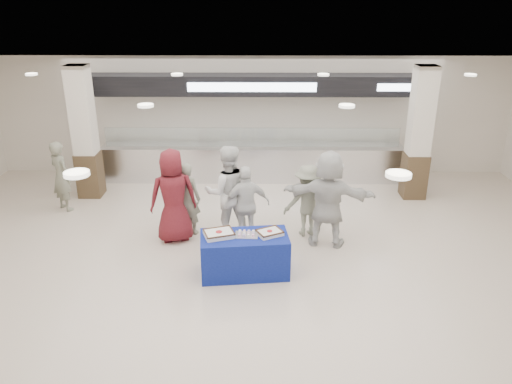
{
  "coord_description": "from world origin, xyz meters",
  "views": [
    {
      "loc": [
        0.22,
        -7.36,
        4.75
      ],
      "look_at": [
        0.13,
        1.6,
        1.14
      ],
      "focal_mm": 35.0,
      "sensor_mm": 36.0,
      "label": 1
    }
  ],
  "objects_px": {
    "civilian_maroon": "(173,196)",
    "soldier_b": "(307,201)",
    "cupcake_tray": "(246,234)",
    "sheet_cake_right": "(270,232)",
    "civilian_white": "(328,199)",
    "display_table": "(245,255)",
    "soldier_bg": "(61,176)",
    "chef_tall": "(228,192)",
    "sheet_cake_left": "(219,233)",
    "chef_short": "(246,205)",
    "soldier_a": "(187,199)"
  },
  "relations": [
    {
      "from": "sheet_cake_left",
      "to": "civilian_maroon",
      "type": "xyz_separation_m",
      "value": [
        -1.01,
        1.32,
        0.16
      ]
    },
    {
      "from": "sheet_cake_right",
      "to": "soldier_bg",
      "type": "height_order",
      "value": "soldier_bg"
    },
    {
      "from": "soldier_a",
      "to": "chef_tall",
      "type": "height_order",
      "value": "chef_tall"
    },
    {
      "from": "cupcake_tray",
      "to": "soldier_bg",
      "type": "height_order",
      "value": "soldier_bg"
    },
    {
      "from": "sheet_cake_left",
      "to": "civilian_white",
      "type": "distance_m",
      "value": 2.36
    },
    {
      "from": "sheet_cake_left",
      "to": "soldier_b",
      "type": "distance_m",
      "value": 2.33
    },
    {
      "from": "display_table",
      "to": "chef_short",
      "type": "xyz_separation_m",
      "value": [
        0.0,
        1.23,
        0.43
      ]
    },
    {
      "from": "soldier_a",
      "to": "soldier_b",
      "type": "relative_size",
      "value": 1.03
    },
    {
      "from": "display_table",
      "to": "civilian_white",
      "type": "height_order",
      "value": "civilian_white"
    },
    {
      "from": "soldier_b",
      "to": "civilian_white",
      "type": "height_order",
      "value": "civilian_white"
    },
    {
      "from": "sheet_cake_left",
      "to": "civilian_maroon",
      "type": "bearing_deg",
      "value": 127.45
    },
    {
      "from": "sheet_cake_left",
      "to": "soldier_bg",
      "type": "height_order",
      "value": "soldier_bg"
    },
    {
      "from": "sheet_cake_left",
      "to": "chef_short",
      "type": "height_order",
      "value": "chef_short"
    },
    {
      "from": "sheet_cake_left",
      "to": "cupcake_tray",
      "type": "bearing_deg",
      "value": 3.25
    },
    {
      "from": "sheet_cake_right",
      "to": "chef_tall",
      "type": "height_order",
      "value": "chef_tall"
    },
    {
      "from": "soldier_bg",
      "to": "chef_short",
      "type": "bearing_deg",
      "value": -162.66
    },
    {
      "from": "cupcake_tray",
      "to": "civilian_white",
      "type": "bearing_deg",
      "value": 35.58
    },
    {
      "from": "cupcake_tray",
      "to": "chef_short",
      "type": "distance_m",
      "value": 1.21
    },
    {
      "from": "sheet_cake_left",
      "to": "cupcake_tray",
      "type": "xyz_separation_m",
      "value": [
        0.48,
        0.03,
        -0.02
      ]
    },
    {
      "from": "cupcake_tray",
      "to": "display_table",
      "type": "bearing_deg",
      "value": -152.2
    },
    {
      "from": "display_table",
      "to": "soldier_bg",
      "type": "distance_m",
      "value": 5.16
    },
    {
      "from": "display_table",
      "to": "sheet_cake_left",
      "type": "height_order",
      "value": "sheet_cake_left"
    },
    {
      "from": "chef_tall",
      "to": "soldier_bg",
      "type": "height_order",
      "value": "chef_tall"
    },
    {
      "from": "chef_short",
      "to": "sheet_cake_left",
      "type": "bearing_deg",
      "value": 55.15
    },
    {
      "from": "civilian_maroon",
      "to": "soldier_b",
      "type": "distance_m",
      "value": 2.72
    },
    {
      "from": "chef_short",
      "to": "soldier_b",
      "type": "xyz_separation_m",
      "value": [
        1.24,
        0.36,
        -0.05
      ]
    },
    {
      "from": "civilian_white",
      "to": "sheet_cake_left",
      "type": "bearing_deg",
      "value": 40.56
    },
    {
      "from": "chef_tall",
      "to": "soldier_bg",
      "type": "distance_m",
      "value": 4.13
    },
    {
      "from": "cupcake_tray",
      "to": "sheet_cake_left",
      "type": "bearing_deg",
      "value": -176.75
    },
    {
      "from": "display_table",
      "to": "soldier_b",
      "type": "xyz_separation_m",
      "value": [
        1.25,
        1.59,
        0.39
      ]
    },
    {
      "from": "civilian_white",
      "to": "soldier_a",
      "type": "bearing_deg",
      "value": 1.59
    },
    {
      "from": "soldier_a",
      "to": "soldier_bg",
      "type": "bearing_deg",
      "value": -7.38
    },
    {
      "from": "soldier_a",
      "to": "soldier_bg",
      "type": "xyz_separation_m",
      "value": [
        -3.06,
        1.21,
        0.04
      ]
    },
    {
      "from": "cupcake_tray",
      "to": "civilian_maroon",
      "type": "distance_m",
      "value": 1.98
    },
    {
      "from": "cupcake_tray",
      "to": "chef_short",
      "type": "relative_size",
      "value": 0.25
    },
    {
      "from": "civilian_maroon",
      "to": "chef_short",
      "type": "relative_size",
      "value": 1.19
    },
    {
      "from": "cupcake_tray",
      "to": "chef_tall",
      "type": "height_order",
      "value": "chef_tall"
    },
    {
      "from": "sheet_cake_right",
      "to": "civilian_maroon",
      "type": "xyz_separation_m",
      "value": [
        -1.9,
        1.25,
        0.17
      ]
    },
    {
      "from": "soldier_bg",
      "to": "sheet_cake_left",
      "type": "bearing_deg",
      "value": -178.68
    },
    {
      "from": "chef_short",
      "to": "civilian_maroon",
      "type": "bearing_deg",
      "value": -18.05
    },
    {
      "from": "sheet_cake_right",
      "to": "civilian_white",
      "type": "height_order",
      "value": "civilian_white"
    },
    {
      "from": "cupcake_tray",
      "to": "civilian_white",
      "type": "distance_m",
      "value": 1.94
    },
    {
      "from": "sheet_cake_right",
      "to": "soldier_a",
      "type": "bearing_deg",
      "value": 136.91
    },
    {
      "from": "civilian_white",
      "to": "soldier_bg",
      "type": "distance_m",
      "value": 6.13
    },
    {
      "from": "sheet_cake_right",
      "to": "civilian_maroon",
      "type": "height_order",
      "value": "civilian_maroon"
    },
    {
      "from": "civilian_maroon",
      "to": "civilian_white",
      "type": "xyz_separation_m",
      "value": [
        3.06,
        -0.17,
        0.02
      ]
    },
    {
      "from": "sheet_cake_left",
      "to": "sheet_cake_right",
      "type": "xyz_separation_m",
      "value": [
        0.89,
        0.07,
        -0.01
      ]
    },
    {
      "from": "cupcake_tray",
      "to": "civilian_white",
      "type": "relative_size",
      "value": 0.21
    },
    {
      "from": "sheet_cake_right",
      "to": "soldier_bg",
      "type": "xyz_separation_m",
      "value": [
        -4.73,
        2.78,
        0.03
      ]
    },
    {
      "from": "civilian_white",
      "to": "soldier_bg",
      "type": "bearing_deg",
      "value": -4.74
    }
  ]
}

